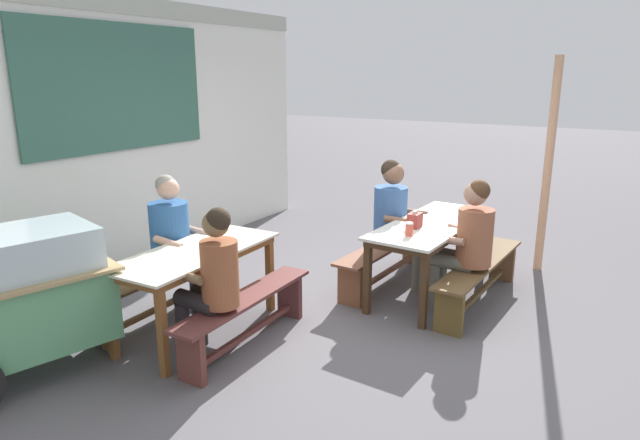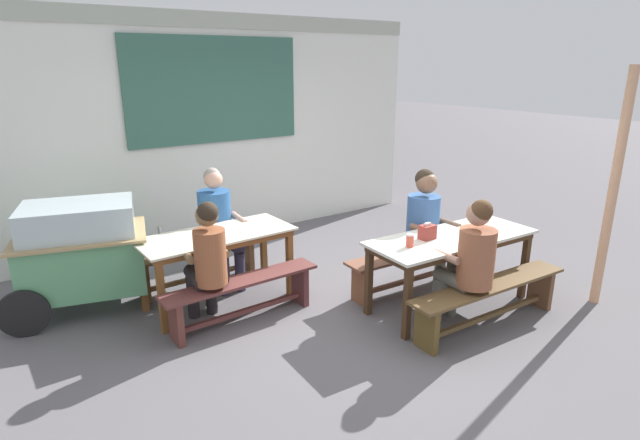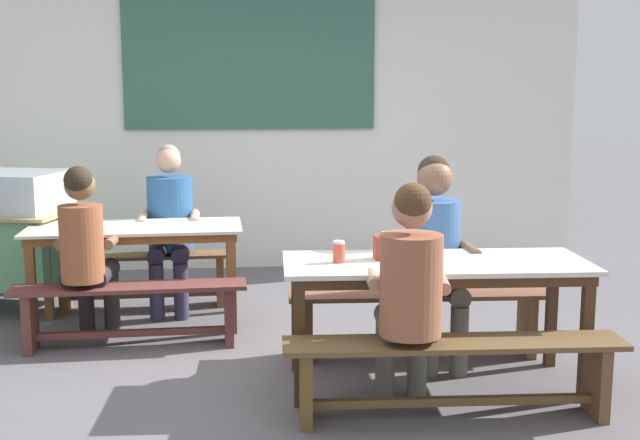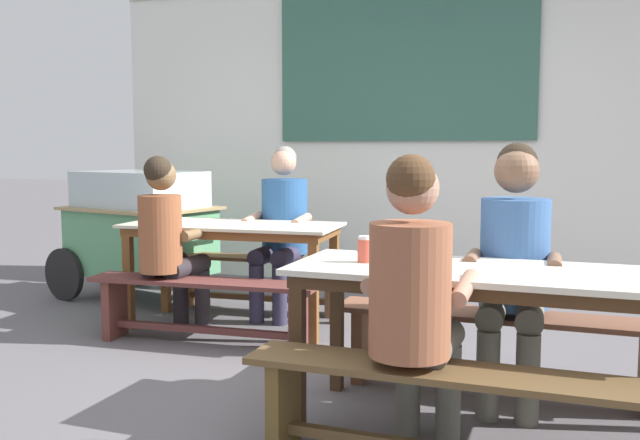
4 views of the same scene
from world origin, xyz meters
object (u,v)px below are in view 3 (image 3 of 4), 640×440
at_px(bench_near_back, 418,312).
at_px(person_center_facing, 170,218).
at_px(person_near_front, 409,286).
at_px(person_left_back_turned, 85,246).
at_px(tissue_box, 387,247).
at_px(bench_near_front, 453,365).
at_px(dining_table_far, 135,237).
at_px(bench_far_front, 130,306).
at_px(person_right_near_table, 435,246).
at_px(dining_table_near, 435,274).
at_px(condiment_jar, 339,252).
at_px(bench_far_back, 143,273).

relative_size(bench_near_back, person_center_facing, 1.31).
xyz_separation_m(person_near_front, person_center_facing, (-1.41, 2.25, 0.01)).
relative_size(person_left_back_turned, tissue_box, 7.64).
height_order(bench_near_back, bench_near_front, same).
height_order(dining_table_far, bench_far_front, dining_table_far).
bearing_deg(person_right_near_table, tissue_box, -136.24).
distance_m(dining_table_far, bench_far_front, 0.63).
xyz_separation_m(dining_table_near, person_center_facing, (-1.65, 1.82, 0.05)).
relative_size(dining_table_near, tissue_box, 11.04).
distance_m(tissue_box, condiment_jar, 0.30).
relative_size(bench_near_front, tissue_box, 11.12).
height_order(person_right_near_table, person_left_back_turned, person_right_near_table).
height_order(dining_table_near, person_right_near_table, person_right_near_table).
distance_m(bench_far_front, condiment_jar, 1.63).
bearing_deg(tissue_box, person_right_near_table, 43.76).
xyz_separation_m(bench_near_front, person_left_back_turned, (-2.12, 1.45, 0.39)).
height_order(person_near_front, person_right_near_table, person_right_near_table).
xyz_separation_m(person_center_facing, condiment_jar, (1.10, -1.81, 0.08)).
bearing_deg(person_left_back_turned, dining_table_far, 57.52).
height_order(bench_near_front, tissue_box, tissue_box).
height_order(bench_far_back, bench_far_front, same).
bearing_deg(condiment_jar, bench_far_back, 125.33).
bearing_deg(bench_far_front, dining_table_far, 91.66).
xyz_separation_m(bench_far_back, person_near_front, (1.63, -2.31, 0.43)).
bearing_deg(person_near_front, tissue_box, 92.13).
bearing_deg(condiment_jar, bench_near_front, -44.08).
bearing_deg(person_left_back_turned, bench_near_front, -34.42).
xyz_separation_m(bench_near_front, person_center_facing, (-1.63, 2.33, 0.43)).
relative_size(bench_far_back, person_left_back_turned, 1.18).
height_order(bench_near_back, condiment_jar, condiment_jar).
bearing_deg(bench_near_front, bench_near_back, 87.38).
distance_m(person_left_back_turned, tissue_box, 2.07).
relative_size(dining_table_near, person_near_front, 1.41).
relative_size(bench_near_back, person_left_back_turned, 1.37).
height_order(dining_table_near, tissue_box, tissue_box).
relative_size(bench_far_back, person_center_facing, 1.12).
bearing_deg(bench_far_front, person_center_facing, 78.36).
relative_size(bench_far_front, condiment_jar, 12.47).
bearing_deg(bench_far_back, person_near_front, -54.73).
bearing_deg(bench_near_front, bench_far_back, 127.93).
xyz_separation_m(bench_far_front, person_near_front, (1.60, -1.30, 0.42)).
xyz_separation_m(bench_far_back, tissue_box, (1.61, -1.80, 0.53)).
distance_m(bench_near_front, person_center_facing, 2.87).
relative_size(dining_table_far, bench_far_back, 1.06).
distance_m(bench_near_back, tissue_box, 0.73).
bearing_deg(bench_near_front, person_center_facing, 125.05).
relative_size(bench_near_front, condiment_jar, 14.40).
distance_m(bench_far_back, bench_near_back, 2.35).
distance_m(dining_table_far, condiment_jar, 1.89).
bearing_deg(person_right_near_table, person_center_facing, 141.77).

